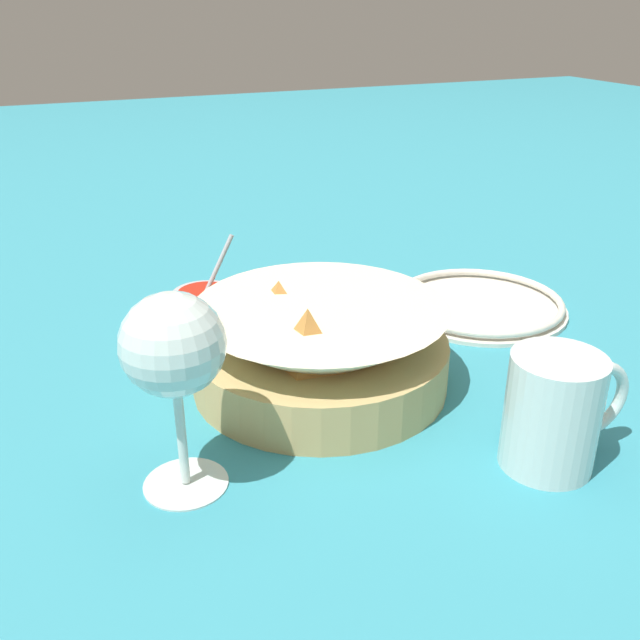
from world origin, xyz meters
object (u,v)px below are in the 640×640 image
wine_glass (173,351)px  side_plate (479,303)px  food_basket (320,350)px  sauce_cup (205,304)px  beer_mug (554,415)px

wine_glass → side_plate: (0.38, 0.18, -0.10)m
food_basket → sauce_cup: size_ratio=2.44×
wine_glass → side_plate: wine_glass is taller
wine_glass → side_plate: size_ratio=0.77×
food_basket → beer_mug: food_basket is taller
food_basket → sauce_cup: 0.19m
beer_mug → wine_glass: bearing=162.6°
beer_mug → side_plate: size_ratio=0.54×
sauce_cup → wine_glass: bearing=-107.7°
sauce_cup → wine_glass: 0.30m
wine_glass → beer_mug: size_ratio=1.42×
wine_glass → side_plate: bearing=25.7°
food_basket → beer_mug: size_ratio=2.16×
food_basket → side_plate: 0.25m
food_basket → side_plate: food_basket is taller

